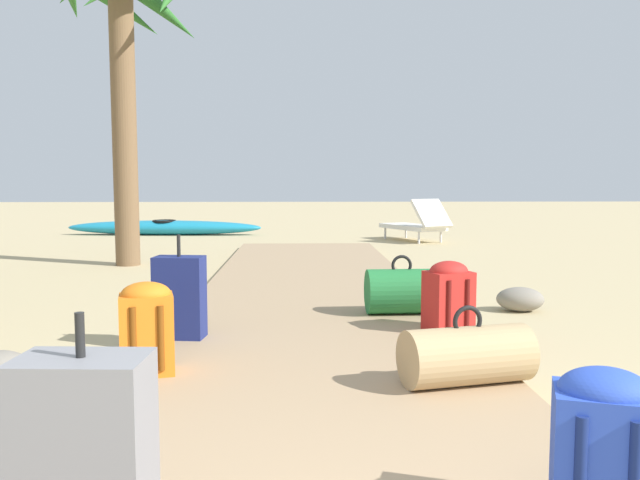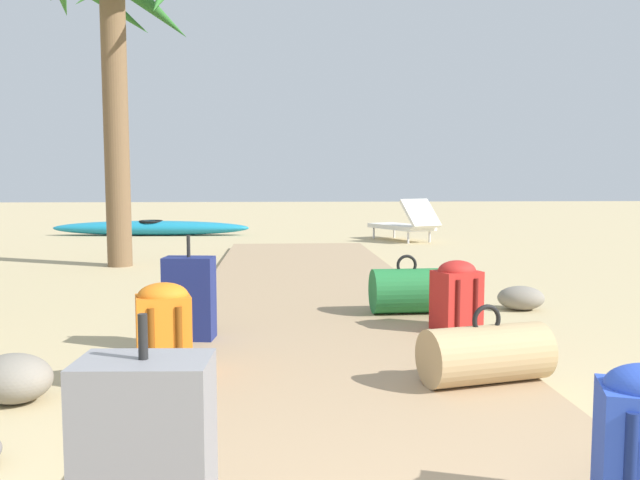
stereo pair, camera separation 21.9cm
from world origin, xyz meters
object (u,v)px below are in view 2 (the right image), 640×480
at_px(duffel_bag_green, 406,291).
at_px(backpack_red, 457,293).
at_px(suitcase_navy, 189,298).
at_px(suitcase_grey, 146,475).
at_px(kayak, 151,228).
at_px(palm_tree_far_left, 116,25).
at_px(lounge_chair, 406,224).
at_px(duffel_bag_tan, 486,354).
at_px(backpack_orange, 164,327).

relative_size(duffel_bag_green, backpack_red, 1.14).
relative_size(suitcase_navy, suitcase_grey, 0.96).
distance_m(suitcase_grey, kayak, 12.17).
relative_size(duffel_bag_green, suitcase_grey, 0.78).
height_order(palm_tree_far_left, lounge_chair, palm_tree_far_left).
height_order(lounge_chair, kayak, lounge_chair).
distance_m(duffel_bag_tan, suitcase_navy, 1.97).
distance_m(suitcase_grey, lounge_chair, 10.71).
bearing_deg(duffel_bag_green, palm_tree_far_left, 129.80).
height_order(suitcase_navy, lounge_chair, lounge_chair).
bearing_deg(duffel_bag_green, suitcase_grey, -111.57).
bearing_deg(suitcase_navy, duffel_bag_green, 24.99).
xyz_separation_m(suitcase_grey, lounge_chair, (2.72, 10.35, -0.05)).
relative_size(duffel_bag_tan, palm_tree_far_left, 0.17).
bearing_deg(duffel_bag_green, lounge_chair, 78.81).
height_order(duffel_bag_tan, palm_tree_far_left, palm_tree_far_left).
bearing_deg(kayak, lounge_chair, -17.79).
relative_size(backpack_orange, lounge_chair, 0.31).
xyz_separation_m(duffel_bag_tan, duffel_bag_green, (-0.06, 1.80, 0.03)).
bearing_deg(backpack_red, lounge_chair, 81.42).
xyz_separation_m(backpack_orange, kayak, (-1.99, 10.09, -0.19)).
bearing_deg(duffel_bag_tan, lounge_chair, 81.43).
distance_m(duffel_bag_tan, backpack_orange, 1.71).
relative_size(lounge_chair, kayak, 0.41).
height_order(suitcase_navy, backpack_orange, suitcase_navy).
distance_m(backpack_orange, kayak, 10.29).
xyz_separation_m(suitcase_grey, backpack_orange, (-0.28, 1.86, -0.04)).
bearing_deg(backpack_orange, lounge_chair, 70.54).
distance_m(suitcase_grey, backpack_orange, 1.88).
distance_m(suitcase_navy, kayak, 9.50).
relative_size(duffel_bag_tan, backpack_orange, 1.42).
bearing_deg(duffel_bag_green, backpack_red, -68.86).
bearing_deg(lounge_chair, suitcase_grey, -104.74).
height_order(suitcase_grey, backpack_orange, suitcase_grey).
relative_size(duffel_bag_green, backpack_orange, 1.11).
height_order(duffel_bag_tan, lounge_chair, lounge_chair).
bearing_deg(backpack_orange, duffel_bag_green, 43.74).
xyz_separation_m(backpack_red, palm_tree_far_left, (-3.30, 4.29, 2.78)).
xyz_separation_m(backpack_red, kayak, (-3.85, 9.14, -0.18)).
bearing_deg(lounge_chair, duffel_bag_tan, -98.57).
relative_size(suitcase_navy, kayak, 0.17).
bearing_deg(suitcase_navy, backpack_orange, -92.07).
relative_size(suitcase_grey, lounge_chair, 0.43).
bearing_deg(lounge_chair, kayak, 162.21).
xyz_separation_m(backpack_red, backpack_orange, (-1.86, -0.95, 0.01)).
height_order(suitcase_navy, kayak, suitcase_navy).
bearing_deg(backpack_red, kayak, 112.84).
bearing_deg(palm_tree_far_left, lounge_chair, 36.19).
distance_m(duffel_bag_tan, duffel_bag_green, 1.80).
xyz_separation_m(duffel_bag_tan, suitcase_navy, (-1.66, 1.05, 0.12)).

